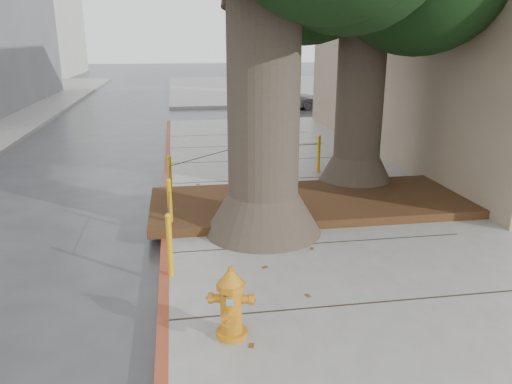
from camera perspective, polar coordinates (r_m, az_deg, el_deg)
ground at (r=6.60m, az=7.66°, el=-14.02°), size 140.00×140.00×0.00m
sidewalk_far at (r=36.37m, az=3.14°, el=11.85°), size 16.00×20.00×0.15m
curb_red at (r=8.56m, az=-10.31°, el=-6.01°), size 0.14×26.00×0.16m
planter_bed at (r=10.16m, az=6.30°, el=-1.15°), size 6.40×2.60×0.16m
building_side_white at (r=36.07m, az=21.27°, el=17.77°), size 10.00×10.00×9.00m
building_side_grey at (r=44.36m, az=24.54°, el=19.03°), size 12.00×14.00×12.00m
bollard_ring at (r=10.17m, az=-3.98°, el=1.49°), size 3.79×5.39×0.95m
fire_hydrant at (r=5.71m, az=-2.86°, el=-12.56°), size 0.46×0.44×0.86m
car_silver at (r=25.40m, az=3.07°, el=10.80°), size 3.70×1.67×1.23m
car_red at (r=25.88m, az=15.08°, el=10.43°), size 3.95×1.52×1.28m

